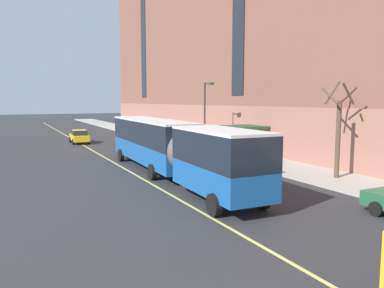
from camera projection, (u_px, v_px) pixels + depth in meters
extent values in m
plane|color=#303033|center=(206.00, 192.00, 20.15)|extent=(260.00, 260.00, 0.00)
cube|color=#ADA89E|center=(293.00, 169.00, 26.68)|extent=(4.59, 160.00, 0.15)
cube|color=#A56A58|center=(351.00, 142.00, 24.76)|extent=(0.14, 110.00, 4.40)
cube|color=#234C2D|center=(245.00, 127.00, 32.98)|extent=(3.20, 3.40, 0.24)
cube|color=#1E232B|center=(143.00, 20.00, 59.64)|extent=(0.10, 2.00, 24.44)
cube|color=#19569E|center=(152.00, 152.00, 27.05)|extent=(2.87, 12.33, 1.28)
cube|color=black|center=(152.00, 132.00, 26.88)|extent=(2.88, 12.33, 1.56)
cube|color=silver|center=(152.00, 120.00, 26.79)|extent=(2.90, 12.33, 0.12)
cube|color=#19232D|center=(129.00, 128.00, 32.46)|extent=(2.28, 0.15, 1.17)
cube|color=orange|center=(129.00, 120.00, 32.38)|extent=(1.74, 0.12, 0.28)
cube|color=black|center=(130.00, 149.00, 32.69)|extent=(2.43, 0.20, 0.24)
cube|color=white|center=(120.00, 147.00, 32.30)|extent=(0.28, 0.07, 0.18)
cube|color=white|center=(139.00, 146.00, 33.02)|extent=(0.28, 0.07, 0.18)
cylinder|color=#595651|center=(190.00, 152.00, 20.97)|extent=(2.39, 1.07, 2.36)
cube|color=#19569E|center=(220.00, 178.00, 17.86)|extent=(2.67, 6.17, 1.28)
cube|color=black|center=(221.00, 148.00, 17.70)|extent=(2.69, 6.17, 1.56)
cube|color=silver|center=(221.00, 130.00, 17.60)|extent=(2.70, 6.17, 0.12)
cylinder|color=black|center=(121.00, 155.00, 30.49)|extent=(0.33, 1.01, 1.00)
cylinder|color=black|center=(150.00, 153.00, 31.52)|extent=(0.33, 1.01, 1.00)
cylinder|color=black|center=(152.00, 172.00, 23.30)|extent=(0.33, 1.01, 1.00)
cylinder|color=black|center=(189.00, 169.00, 24.33)|extent=(0.33, 1.01, 1.00)
cylinder|color=black|center=(214.00, 205.00, 15.93)|extent=(0.33, 1.01, 1.00)
cylinder|color=black|center=(262.00, 199.00, 16.96)|extent=(0.33, 1.01, 1.00)
cube|color=#4C4C51|center=(188.00, 148.00, 33.99)|extent=(1.83, 4.27, 0.64)
cube|color=#232D38|center=(189.00, 142.00, 33.73)|extent=(1.59, 1.93, 0.56)
cube|color=#4C4C51|center=(189.00, 138.00, 33.69)|extent=(1.56, 1.84, 0.04)
cylinder|color=black|center=(174.00, 150.00, 34.82)|extent=(0.22, 0.64, 0.64)
cylinder|color=black|center=(191.00, 149.00, 35.58)|extent=(0.22, 0.64, 0.64)
cylinder|color=black|center=(186.00, 154.00, 32.46)|extent=(0.22, 0.64, 0.64)
cylinder|color=black|center=(203.00, 153.00, 33.23)|extent=(0.22, 0.64, 0.64)
cube|color=#B21E19|center=(128.00, 132.00, 50.50)|extent=(1.92, 4.54, 0.64)
cube|color=#232D38|center=(128.00, 128.00, 50.23)|extent=(1.63, 2.07, 0.56)
cube|color=#B21E19|center=(128.00, 126.00, 50.19)|extent=(1.59, 1.98, 0.04)
cylinder|color=black|center=(119.00, 134.00, 51.43)|extent=(0.24, 0.65, 0.64)
cylinder|color=black|center=(131.00, 134.00, 52.15)|extent=(0.24, 0.65, 0.64)
cylinder|color=black|center=(124.00, 136.00, 48.92)|extent=(0.24, 0.65, 0.64)
cylinder|color=black|center=(137.00, 135.00, 49.64)|extent=(0.24, 0.65, 0.64)
cylinder|color=black|center=(376.00, 209.00, 15.98)|extent=(0.22, 0.64, 0.64)
cube|color=navy|center=(245.00, 163.00, 25.94)|extent=(1.87, 4.78, 0.64)
cube|color=#232D38|center=(247.00, 155.00, 25.67)|extent=(1.61, 2.17, 0.56)
cube|color=navy|center=(247.00, 150.00, 25.63)|extent=(1.57, 2.07, 0.04)
cylinder|color=black|center=(223.00, 165.00, 26.88)|extent=(0.23, 0.64, 0.64)
cylinder|color=black|center=(243.00, 163.00, 27.68)|extent=(0.23, 0.64, 0.64)
cylinder|color=black|center=(247.00, 172.00, 24.28)|extent=(0.23, 0.64, 0.64)
cylinder|color=black|center=(268.00, 170.00, 25.08)|extent=(0.23, 0.64, 0.64)
cube|color=yellow|center=(79.00, 138.00, 43.51)|extent=(1.88, 4.56, 0.64)
cube|color=#232D38|center=(79.00, 133.00, 43.24)|extent=(1.59, 2.07, 0.56)
cube|color=yellow|center=(79.00, 130.00, 43.20)|extent=(1.55, 1.98, 0.04)
cylinder|color=black|center=(70.00, 140.00, 44.45)|extent=(0.24, 0.65, 0.64)
cylinder|color=black|center=(85.00, 139.00, 45.16)|extent=(0.24, 0.65, 0.64)
cylinder|color=black|center=(73.00, 142.00, 41.93)|extent=(0.24, 0.65, 0.64)
cylinder|color=black|center=(89.00, 141.00, 42.64)|extent=(0.24, 0.65, 0.64)
cylinder|color=brown|center=(338.00, 139.00, 23.08)|extent=(0.30, 0.30, 4.78)
cylinder|color=brown|center=(348.00, 96.00, 23.03)|extent=(0.20, 1.39, 1.08)
cylinder|color=brown|center=(332.00, 93.00, 23.25)|extent=(1.27, 0.17, 1.46)
cylinder|color=brown|center=(330.00, 96.00, 22.54)|extent=(0.35, 1.56, 1.09)
cylinder|color=brown|center=(348.00, 93.00, 22.29)|extent=(1.23, 0.30, 1.32)
cylinder|color=#2D2D30|center=(205.00, 118.00, 34.62)|extent=(0.16, 0.16, 6.42)
cylinder|color=#2D2D30|center=(208.00, 83.00, 33.77)|extent=(0.10, 1.10, 0.10)
cube|color=#3D3D3F|center=(211.00, 84.00, 33.29)|extent=(0.36, 0.60, 0.20)
cube|color=#E0D66B|center=(153.00, 185.00, 21.97)|extent=(0.16, 140.00, 0.01)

